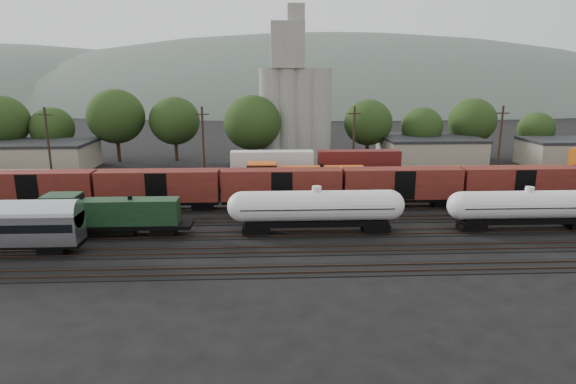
{
  "coord_description": "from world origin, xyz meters",
  "views": [
    {
      "loc": [
        -2.13,
        -54.27,
        16.65
      ],
      "look_at": [
        0.51,
        2.0,
        3.0
      ],
      "focal_mm": 30.0,
      "sensor_mm": 36.0,
      "label": 1
    }
  ],
  "objects_px": {
    "orange_locomotive": "(298,180)",
    "green_locomotive": "(103,214)",
    "tank_car_a": "(316,208)",
    "grain_silo": "(294,106)"
  },
  "relations": [
    {
      "from": "grain_silo",
      "to": "orange_locomotive",
      "type": "bearing_deg",
      "value": -92.41
    },
    {
      "from": "green_locomotive",
      "to": "orange_locomotive",
      "type": "distance_m",
      "value": 26.17
    },
    {
      "from": "tank_car_a",
      "to": "orange_locomotive",
      "type": "distance_m",
      "value": 15.04
    },
    {
      "from": "grain_silo",
      "to": "tank_car_a",
      "type": "bearing_deg",
      "value": -90.1
    },
    {
      "from": "tank_car_a",
      "to": "grain_silo",
      "type": "xyz_separation_m",
      "value": [
        0.07,
        41.0,
        8.32
      ]
    },
    {
      "from": "orange_locomotive",
      "to": "green_locomotive",
      "type": "bearing_deg",
      "value": -145.02
    },
    {
      "from": "green_locomotive",
      "to": "tank_car_a",
      "type": "relative_size",
      "value": 0.88
    },
    {
      "from": "orange_locomotive",
      "to": "tank_car_a",
      "type": "bearing_deg",
      "value": -86.1
    },
    {
      "from": "green_locomotive",
      "to": "orange_locomotive",
      "type": "xyz_separation_m",
      "value": [
        21.44,
        15.0,
        0.25
      ]
    },
    {
      "from": "green_locomotive",
      "to": "grain_silo",
      "type": "xyz_separation_m",
      "value": [
        22.53,
        41.0,
        8.74
      ]
    }
  ]
}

